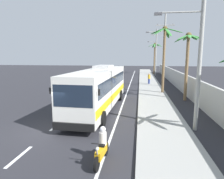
# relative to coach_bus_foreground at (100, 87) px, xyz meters

# --- Properties ---
(ground_plane) EXTENTS (160.00, 160.00, 0.00)m
(ground_plane) POSITION_rel_coach_bus_foreground_xyz_m (-1.98, -5.18, -1.89)
(ground_plane) COLOR #28282D
(sidewalk_kerb) EXTENTS (3.20, 90.00, 0.14)m
(sidewalk_kerb) POSITION_rel_coach_bus_foreground_xyz_m (4.82, 4.82, -1.82)
(sidewalk_kerb) COLOR #999993
(sidewalk_kerb) RESTS_ON ground
(lane_markings) EXTENTS (3.92, 71.00, 0.01)m
(lane_markings) POSITION_rel_coach_bus_foreground_xyz_m (0.44, 9.16, -1.88)
(lane_markings) COLOR white
(lane_markings) RESTS_ON ground
(boundary_wall) EXTENTS (0.24, 60.00, 2.29)m
(boundary_wall) POSITION_rel_coach_bus_foreground_xyz_m (8.62, 8.82, -0.74)
(boundary_wall) COLOR #B2B2AD
(boundary_wall) RESTS_ON ground
(coach_bus_foreground) EXTENTS (3.29, 12.38, 3.62)m
(coach_bus_foreground) POSITION_rel_coach_bus_foreground_xyz_m (0.00, 0.00, 0.00)
(coach_bus_foreground) COLOR silver
(coach_bus_foreground) RESTS_ON ground
(motorcycle_beside_bus) EXTENTS (0.56, 1.96, 1.54)m
(motorcycle_beside_bus) POSITION_rel_coach_bus_foreground_xyz_m (1.79, -8.54, -1.25)
(motorcycle_beside_bus) COLOR black
(motorcycle_beside_bus) RESTS_ON ground
(pedestrian_near_kerb) EXTENTS (0.36, 0.36, 1.63)m
(pedestrian_near_kerb) POSITION_rel_coach_bus_foreground_xyz_m (4.74, 15.47, -0.90)
(pedestrian_near_kerb) COLOR navy
(pedestrian_near_kerb) RESTS_ON sidewalk_kerb
(utility_pole_nearest) EXTENTS (3.89, 0.24, 8.87)m
(utility_pole_nearest) POSITION_rel_coach_bus_foreground_xyz_m (6.60, -4.08, 2.92)
(utility_pole_nearest) COLOR #9E9E99
(utility_pole_nearest) RESTS_ON ground
(utility_pole_mid) EXTENTS (3.91, 0.24, 10.25)m
(utility_pole_mid) POSITION_rel_coach_bus_foreground_xyz_m (6.53, 13.26, 3.59)
(utility_pole_mid) COLOR #9E9E99
(utility_pole_mid) RESTS_ON ground
(utility_pole_far) EXTENTS (3.20, 0.24, 10.31)m
(utility_pole_far) POSITION_rel_coach_bus_foreground_xyz_m (6.74, 30.60, 3.58)
(utility_pole_far) COLOR #9E9E99
(utility_pole_far) RESTS_ON ground
(palm_nearest) EXTENTS (2.81, 2.96, 6.70)m
(palm_nearest) POSITION_rel_coach_bus_foreground_xyz_m (7.90, 4.47, 2.92)
(palm_nearest) COLOR brown
(palm_nearest) RESTS_ON ground
(palm_second) EXTENTS (3.33, 3.24, 7.60)m
(palm_second) POSITION_rel_coach_bus_foreground_xyz_m (6.77, 34.75, 3.32)
(palm_second) COLOR brown
(palm_second) RESTS_ON ground
(palm_third) EXTENTS (3.65, 3.53, 7.83)m
(palm_third) POSITION_rel_coach_bus_foreground_xyz_m (6.04, 8.01, 3.58)
(palm_third) COLOR brown
(palm_third) RESTS_ON ground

